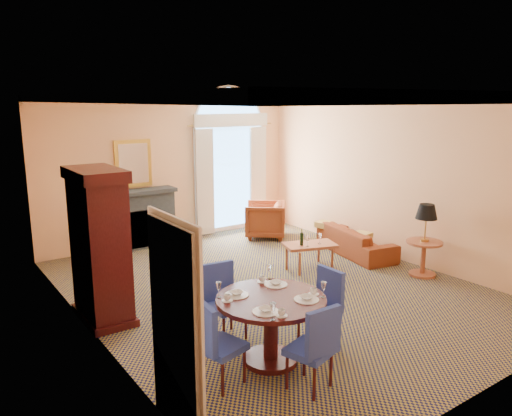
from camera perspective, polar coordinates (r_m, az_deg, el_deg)
ground at (r=8.54m, az=1.96°, el=-9.14°), size 7.50×7.50×0.00m
room_envelope at (r=8.50m, az=-0.80°, el=8.17°), size 6.04×7.52×3.45m
armoire at (r=7.42m, az=-17.41°, el=-4.42°), size 0.63×1.12×2.20m
dining_table at (r=6.08m, az=1.72°, el=-12.10°), size 1.32×1.32×1.03m
dining_chair_north at (r=6.75m, az=-3.82°, el=-9.92°), size 0.48×0.49×1.00m
dining_chair_south at (r=5.56m, az=6.87°, el=-15.11°), size 0.55×0.55×1.00m
dining_chair_east at (r=6.59m, az=7.76°, el=-10.61°), size 0.50×0.50×1.00m
dining_chair_west at (r=5.63m, az=-4.75°, el=-14.71°), size 0.54×0.54×1.00m
sofa at (r=10.47m, az=11.35°, el=-3.70°), size 1.11×2.02×0.56m
armchair at (r=11.48m, az=1.04°, el=-1.36°), size 1.25×1.25×0.82m
coffee_table at (r=9.40m, az=6.17°, el=-4.33°), size 1.07×0.81×0.79m
side_table at (r=9.39m, az=18.77°, el=-2.55°), size 0.64×0.64×1.29m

